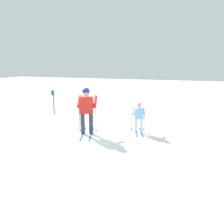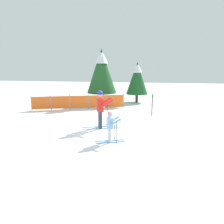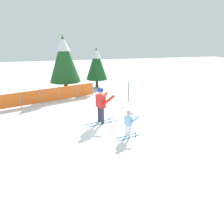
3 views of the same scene
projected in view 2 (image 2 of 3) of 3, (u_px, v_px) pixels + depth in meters
The scene contains 7 objects.
ground_plane at pixel (99, 129), 10.55m from camera, with size 60.00×60.00×0.00m, color white.
skier_adult at pixel (101, 106), 10.61m from camera, with size 1.78×1.03×1.86m.
skier_child at pixel (110, 124), 8.70m from camera, with size 1.20×0.70×1.25m.
safety_fence at pixel (79, 102), 15.40m from camera, with size 6.08×2.29×1.03m.
conifer_far at pixel (102, 70), 16.95m from camera, with size 2.31×2.31×4.30m.
conifer_near at pixel (137, 78), 17.93m from camera, with size 1.79×1.79×3.32m.
trail_marker at pixel (152, 102), 13.31m from camera, with size 0.10×0.27×1.35m.
Camera 2 is at (2.44, -9.86, 3.03)m, focal length 35.00 mm.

